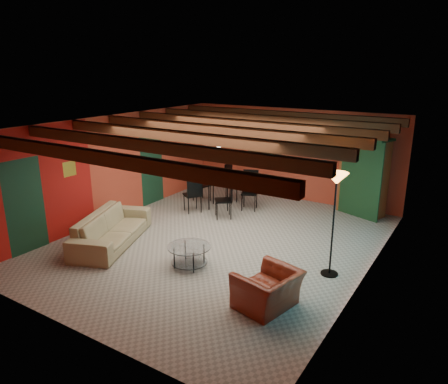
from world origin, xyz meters
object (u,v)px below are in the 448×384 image
Objects in this scene: armchair at (268,289)px; vase at (220,166)px; armoire at (363,177)px; floor_lamp at (333,225)px; potted_plant at (368,130)px; coffee_table at (189,256)px; dining_table at (220,189)px; sofa at (112,229)px.

vase is (-3.45, 3.91, 0.89)m from armchair.
armoire reaches higher than floor_lamp.
armchair is 5.88m from potted_plant.
dining_table is (-1.45, 3.41, 0.33)m from coffee_table.
sofa is at bearing -109.82° from armoire.
armoire is at bearing -61.39° from sofa.
floor_lamp is at bearing -29.51° from vase.
armoire is at bearing 67.78° from coffee_table.
vase is at bearing 0.00° from dining_table.
vase is at bearing 150.49° from floor_lamp.
armoire is 10.10× the size of vase.
armchair is 5.58m from armoire.
vase is (-3.96, 2.24, 0.19)m from floor_lamp.
armoire is at bearing 0.00° from potted_plant.
coffee_table is 5.50m from armoire.
floor_lamp is 4.09m from potted_plant.
coffee_table is at bearing -111.00° from sofa.
coffee_table is 0.42× the size of armoire.
vase reaches higher than dining_table.
armchair reaches higher than coffee_table.
armoire is 4.30× the size of potted_plant.
sofa is 6.62m from armoire.
floor_lamp is 4.55m from vase.
potted_plant is at bearing 24.84° from dining_table.
vase reaches higher than armchair.
dining_table is at bearing 113.07° from coffee_table.
potted_plant reaches higher than sofa.
potted_plant reaches higher than dining_table.
armoire reaches higher than sofa.
dining_table reaches higher than coffee_table.
potted_plant reaches higher than armchair.
floor_lamp is at bearing 25.01° from coffee_table.
vase is at bearing 113.07° from coffee_table.
armoire is 3.89m from floor_lamp.
armchair is at bearing -48.58° from vase.
dining_table reaches higher than sofa.
dining_table is at bearing -155.16° from potted_plant.
potted_plant is at bearing -61.39° from sofa.
sofa is 12.05× the size of vase.
vase is (-1.45, 3.41, 0.99)m from coffee_table.
coffee_table is at bearing -112.22° from potted_plant.
armchair is 2.08× the size of potted_plant.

